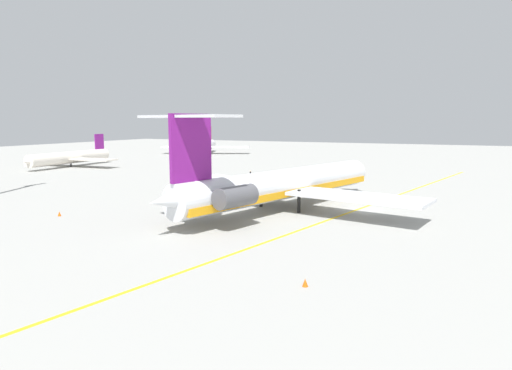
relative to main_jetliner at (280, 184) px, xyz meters
The scene contains 9 objects.
ground 10.79m from the main_jetliner, 67.68° to the right, with size 341.54×341.54×0.00m, color #9E9E99.
main_jetliner is the anchor object (origin of this frame).
airliner_mid_right 70.49m from the main_jetliner, 67.56° to the left, with size 25.34×25.03×7.58m.
airliner_far_right 96.40m from the main_jetliner, 36.70° to the left, with size 28.74×28.96×8.97m.
ground_crew_near_nose 25.12m from the main_jetliner, 28.98° to the left, with size 0.27×0.40×1.70m.
ground_crew_near_tail 28.45m from the main_jetliner, 32.76° to the left, with size 0.34×0.34×1.76m.
safety_cone_nose 25.72m from the main_jetliner, 154.44° to the right, with size 0.40×0.40×0.55m, color #EA590F.
safety_cone_wingtip 25.94m from the main_jetliner, 123.22° to the left, with size 0.40×0.40×0.55m, color #EA590F.
taxiway_centreline 8.70m from the main_jetliner, 82.46° to the right, with size 109.94×0.36×0.01m, color gold.
Camera 1 is at (-53.46, -10.15, 10.76)m, focal length 30.86 mm.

